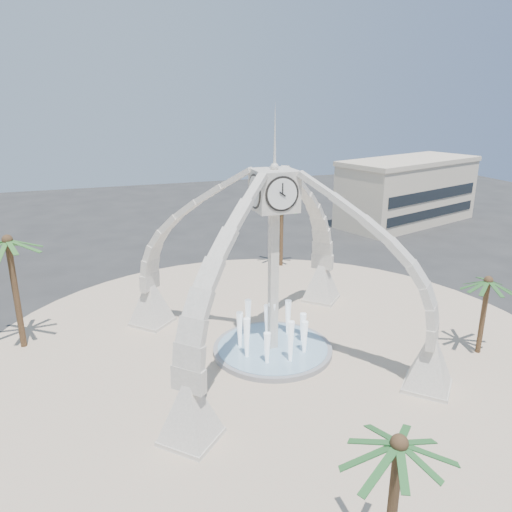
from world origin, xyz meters
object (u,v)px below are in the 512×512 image
object	(u,v)px
clock_tower	(273,261)
palm_west	(8,242)
fountain	(273,348)
palm_east	(488,282)
palm_north	(282,205)
palm_south	(399,446)

from	to	relation	value
clock_tower	palm_west	size ratio (longest dim) A/B	2.11
clock_tower	fountain	world-z (taller)	clock_tower
fountain	palm_east	size ratio (longest dim) A/B	1.36
palm_north	palm_south	xyz separation A→B (m)	(-9.22, -33.29, -0.61)
fountain	palm_east	distance (m)	14.67
palm_north	palm_east	bearing A→B (deg)	-74.40
palm_east	palm_west	size ratio (longest dim) A/B	0.69
palm_west	palm_north	size ratio (longest dim) A/B	1.19
fountain	palm_south	size ratio (longest dim) A/B	1.23
clock_tower	palm_south	world-z (taller)	clock_tower
palm_west	fountain	bearing A→B (deg)	-21.61
clock_tower	palm_north	xyz separation A→B (m)	(7.19, 16.50, -0.20)
palm_east	palm_north	bearing A→B (deg)	105.60
palm_east	palm_west	bearing A→B (deg)	159.43
clock_tower	palm_south	distance (m)	16.92
clock_tower	palm_east	world-z (taller)	clock_tower
palm_east	palm_west	world-z (taller)	palm_west
palm_north	palm_south	bearing A→B (deg)	-105.48
palm_south	palm_north	bearing A→B (deg)	74.52
fountain	palm_east	xyz separation A→B (m)	(13.07, -4.57, 4.84)
clock_tower	fountain	distance (m)	6.20
fountain	palm_west	world-z (taller)	palm_west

